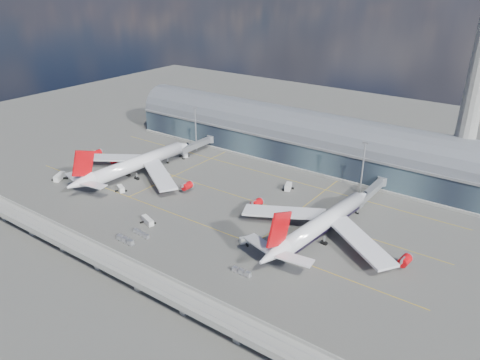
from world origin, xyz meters
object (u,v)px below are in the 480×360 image
Objects in this scene: control_tower at (476,83)px; service_truck_2 at (148,221)px; cargo_train_0 at (125,240)px; service_truck_0 at (59,177)px; service_truck_1 at (121,189)px; service_truck_4 at (288,187)px; cargo_train_1 at (141,234)px; cargo_train_2 at (241,272)px; service_truck_5 at (184,155)px; airliner_right at (321,225)px; service_truck_3 at (247,240)px; floodlight_mast_right at (363,167)px; floodlight_mast_left at (196,128)px; airliner_left at (134,164)px.

control_tower reaches higher than service_truck_2.
service_truck_0 is at bearing 72.37° from cargo_train_0.
service_truck_1 is 0.72× the size of service_truck_2.
service_truck_1 is 78.92m from service_truck_4.
service_truck_2 reaches higher than cargo_train_1.
cargo_train_0 is 7.27m from cargo_train_1.
service_truck_1 is 0.63× the size of cargo_train_1.
service_truck_4 is at bearing 19.48° from cargo_train_2.
service_truck_4 is at bearing -7.48° from service_truck_2.
cargo_train_0 is (71.43, -20.68, -0.65)m from service_truck_0.
cargo_train_1 is (43.91, -73.88, -0.56)m from service_truck_5.
airliner_right is 8.22× the size of cargo_train_1.
cargo_train_2 is (119.51, -11.33, -0.78)m from service_truck_0.
floodlight_mast_right is at bearing 112.20° from service_truck_3.
floodlight_mast_right is 4.62× the size of service_truck_3.
service_truck_1 is 0.97× the size of service_truck_5.
service_truck_4 reaches higher than service_truck_2.
floodlight_mast_left is at bearing 161.14° from airliner_right.
control_tower reaches higher than service_truck_3.
floodlight_mast_right reaches higher than service_truck_2.
cargo_train_1 is (4.64, -8.02, -0.63)m from service_truck_2.
airliner_right is 9.76× the size of cargo_train_2.
cargo_train_1 is (-25.53, -69.94, -0.88)m from service_truck_4.
service_truck_1 is at bearing -162.06° from service_truck_4.
service_truck_1 is 0.64× the size of cargo_train_0.
cargo_train_2 is (-7.93, -83.42, -12.76)m from floodlight_mast_right.
service_truck_1 is (-127.17, -91.42, -50.15)m from control_tower.
airliner_right is at bearing -113.14° from control_tower.
floodlight_mast_right is 112.54m from service_truck_1.
floodlight_mast_left is at bearing 49.76° from cargo_train_2.
service_truck_2 is (67.91, -5.49, -0.25)m from service_truck_0.
airliner_right is 28.96m from service_truck_3.
service_truck_4 is (-29.36, -15.65, -11.99)m from floodlight_mast_right.
airliner_left is 12.36× the size of service_truck_4.
airliner_right is at bearing -16.98° from service_truck_0.
service_truck_3 is (-52.91, -94.09, -50.30)m from control_tower.
floodlight_mast_left is 103.45m from cargo_train_0.
floodlight_mast_right is 35.36m from service_truck_4.
floodlight_mast_right reaches higher than service_truck_0.
service_truck_3 is at bearing -119.35° from control_tower.
service_truck_4 is 0.69× the size of cargo_train_1.
service_truck_2 is (-59.53, -77.58, -12.23)m from floodlight_mast_right.
service_truck_3 is at bearing -96.53° from service_truck_4.
service_truck_2 is 68.88m from service_truck_4.
service_truck_5 is 0.66× the size of cargo_train_0.
floodlight_mast_left reaches higher than airliner_left.
service_truck_2 is (-62.60, -30.87, -4.62)m from airliner_right.
floodlight_mast_right reaches higher than service_truck_5.
service_truck_5 is at bearing -176.55° from service_truck_3.
floodlight_mast_left is 2.89× the size of cargo_train_1.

